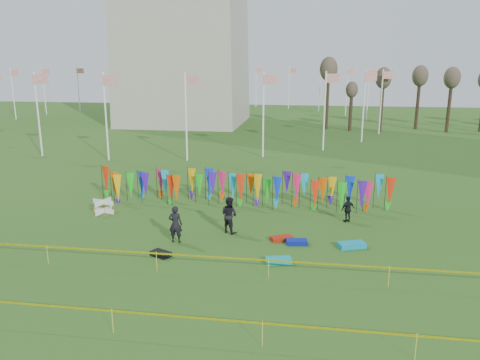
# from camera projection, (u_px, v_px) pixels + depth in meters

# --- Properties ---
(ground) EXTENTS (160.00, 160.00, 0.00)m
(ground) POSITION_uv_depth(u_px,v_px,m) (211.00, 254.00, 22.25)
(ground) COLOR #2A5016
(ground) RESTS_ON ground
(flagpole_ring) EXTENTS (57.40, 56.16, 8.00)m
(flagpole_ring) POSITION_uv_depth(u_px,v_px,m) (186.00, 96.00, 69.32)
(flagpole_ring) COLOR white
(flagpole_ring) RESTS_ON ground
(banner_row) EXTENTS (18.64, 0.64, 2.07)m
(banner_row) POSITION_uv_depth(u_px,v_px,m) (242.00, 187.00, 29.53)
(banner_row) COLOR black
(banner_row) RESTS_ON ground
(caution_tape_near) EXTENTS (26.00, 0.02, 0.90)m
(caution_tape_near) POSITION_uv_depth(u_px,v_px,m) (195.00, 257.00, 19.99)
(caution_tape_near) COLOR #FCFF05
(caution_tape_near) RESTS_ON ground
(caution_tape_far) EXTENTS (26.00, 0.02, 0.90)m
(caution_tape_far) POSITION_uv_depth(u_px,v_px,m) (159.00, 316.00, 15.33)
(caution_tape_far) COLOR #FCFF05
(caution_tape_far) RESTS_ON ground
(box_kite) EXTENTS (0.77, 0.77, 0.86)m
(box_kite) POSITION_uv_depth(u_px,v_px,m) (103.00, 206.00, 28.13)
(box_kite) COLOR red
(box_kite) RESTS_ON ground
(person_left) EXTENTS (0.70, 0.51, 1.92)m
(person_left) POSITION_uv_depth(u_px,v_px,m) (175.00, 224.00, 23.48)
(person_left) COLOR black
(person_left) RESTS_ON ground
(person_mid) EXTENTS (1.12, 0.99, 1.97)m
(person_mid) POSITION_uv_depth(u_px,v_px,m) (229.00, 215.00, 24.83)
(person_mid) COLOR black
(person_mid) RESTS_ON ground
(person_right) EXTENTS (1.02, 0.90, 1.51)m
(person_right) POSITION_uv_depth(u_px,v_px,m) (348.00, 209.00, 26.51)
(person_right) COLOR black
(person_right) RESTS_ON ground
(kite_bag_turquoise) EXTENTS (1.27, 0.83, 0.23)m
(kite_bag_turquoise) POSITION_uv_depth(u_px,v_px,m) (279.00, 260.00, 21.22)
(kite_bag_turquoise) COLOR #0BA1A8
(kite_bag_turquoise) RESTS_ON ground
(kite_bag_blue) EXTENTS (1.11, 0.68, 0.22)m
(kite_bag_blue) POSITION_uv_depth(u_px,v_px,m) (297.00, 242.00, 23.41)
(kite_bag_blue) COLOR #091AA0
(kite_bag_blue) RESTS_ON ground
(kite_bag_red) EXTENTS (1.23, 0.96, 0.21)m
(kite_bag_red) POSITION_uv_depth(u_px,v_px,m) (282.00, 238.00, 23.92)
(kite_bag_red) COLOR #A81F0B
(kite_bag_red) RESTS_ON ground
(kite_bag_black) EXTENTS (1.09, 0.91, 0.22)m
(kite_bag_black) POSITION_uv_depth(u_px,v_px,m) (161.00, 254.00, 21.97)
(kite_bag_black) COLOR black
(kite_bag_black) RESTS_ON ground
(kite_bag_teal) EXTENTS (1.45, 1.04, 0.25)m
(kite_bag_teal) POSITION_uv_depth(u_px,v_px,m) (352.00, 245.00, 22.98)
(kite_bag_teal) COLOR #0C93B5
(kite_bag_teal) RESTS_ON ground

